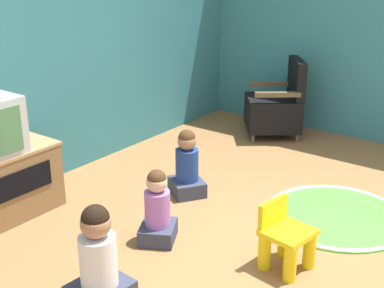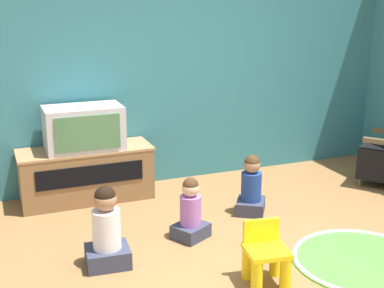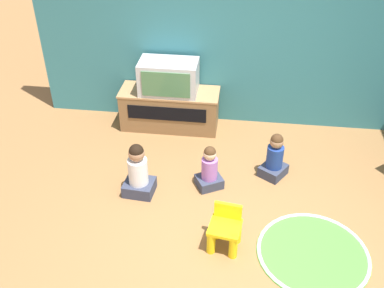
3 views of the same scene
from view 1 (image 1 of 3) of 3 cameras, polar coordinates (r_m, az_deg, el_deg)
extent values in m
plane|color=olive|center=(3.97, 10.89, -11.12)|extent=(30.00, 30.00, 0.00)
cube|color=teal|center=(4.93, -15.95, 11.45)|extent=(5.73, 0.12, 2.71)
cylinder|color=brown|center=(6.40, 5.95, 1.99)|extent=(0.04, 0.04, 0.10)
cylinder|color=brown|center=(5.96, 6.52, 0.58)|extent=(0.04, 0.04, 0.10)
cylinder|color=brown|center=(6.48, 10.29, 2.01)|extent=(0.04, 0.04, 0.10)
cylinder|color=brown|center=(6.05, 11.16, 0.62)|extent=(0.04, 0.04, 0.10)
cube|color=black|center=(6.15, 8.59, 3.33)|extent=(0.79, 0.80, 0.35)
cube|color=black|center=(6.10, 11.12, 6.86)|extent=(0.47, 0.40, 0.43)
cube|color=brown|center=(6.30, 8.35, 6.38)|extent=(0.36, 0.43, 0.05)
cube|color=brown|center=(5.85, 9.14, 5.25)|extent=(0.36, 0.43, 0.05)
cylinder|color=yellow|center=(3.58, 10.43, -12.21)|extent=(0.09, 0.09, 0.29)
cylinder|color=yellow|center=(3.74, 12.43, -10.82)|extent=(0.09, 0.09, 0.29)
cylinder|color=yellow|center=(3.68, 7.74, -11.06)|extent=(0.09, 0.09, 0.29)
cylinder|color=yellow|center=(3.84, 9.81, -9.77)|extent=(0.09, 0.09, 0.29)
cube|color=yellow|center=(3.65, 10.23, -9.27)|extent=(0.35, 0.34, 0.04)
cube|color=yellow|center=(3.66, 8.63, -7.13)|extent=(0.28, 0.08, 0.18)
cylinder|color=green|center=(4.50, 15.11, -7.42)|extent=(1.13, 1.13, 0.01)
torus|color=silver|center=(4.50, 15.12, -7.37)|extent=(1.12, 1.12, 0.04)
cube|color=#33384C|center=(4.01, -3.65, -9.37)|extent=(0.37, 0.36, 0.13)
cylinder|color=#A566BF|center=(3.92, -3.71, -6.86)|extent=(0.19, 0.19, 0.27)
sphere|color=#D8AD8C|center=(3.83, -3.78, -4.11)|extent=(0.15, 0.15, 0.15)
sphere|color=#472D19|center=(3.82, -3.79, -3.74)|extent=(0.14, 0.14, 0.14)
cube|color=#33384C|center=(4.71, -0.53, -4.59)|extent=(0.39, 0.40, 0.13)
cylinder|color=navy|center=(4.62, -0.54, -2.24)|extent=(0.20, 0.20, 0.28)
sphere|color=#9E7051|center=(4.54, -0.55, 0.31)|extent=(0.16, 0.16, 0.16)
sphere|color=#472D19|center=(4.53, -0.55, 0.64)|extent=(0.15, 0.15, 0.15)
cylinder|color=silver|center=(3.27, -9.97, -12.16)|extent=(0.22, 0.22, 0.32)
sphere|color=#9E7051|center=(3.14, -10.24, -8.35)|extent=(0.18, 0.18, 0.18)
sphere|color=black|center=(3.13, -10.28, -7.84)|extent=(0.17, 0.17, 0.17)
camera|label=2|loc=(2.06, 96.17, -0.39)|focal=50.00mm
camera|label=3|loc=(3.76, 77.70, 28.49)|focal=42.00mm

